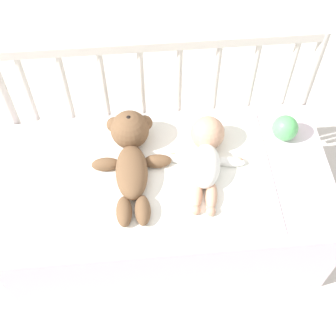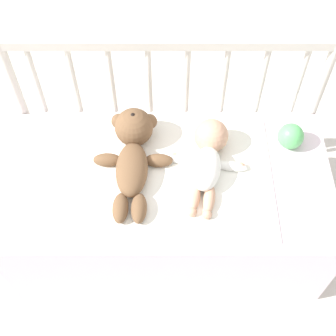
{
  "view_description": "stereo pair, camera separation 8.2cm",
  "coord_description": "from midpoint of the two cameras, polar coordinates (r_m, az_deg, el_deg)",
  "views": [
    {
      "loc": [
        -0.08,
        -0.95,
        1.87
      ],
      "look_at": [
        0.0,
        0.0,
        0.49
      ],
      "focal_mm": 50.0,
      "sensor_mm": 36.0,
      "label": 1
    },
    {
      "loc": [
        -0.0,
        -0.95,
        1.87
      ],
      "look_at": [
        0.0,
        0.0,
        0.49
      ],
      "focal_mm": 50.0,
      "sensor_mm": 36.0,
      "label": 2
    }
  ],
  "objects": [
    {
      "name": "ground_plane",
      "position": [
        2.1,
        1.12,
        -7.78
      ],
      "size": [
        12.0,
        12.0,
        0.0
      ],
      "primitive_type": "plane",
      "color": "silver"
    },
    {
      "name": "blanket",
      "position": [
        1.73,
        0.92,
        -0.96
      ],
      "size": [
        0.79,
        0.56,
        0.01
      ],
      "color": "white",
      "rests_on": "crib_mattress"
    },
    {
      "name": "crib_mattress",
      "position": [
        1.91,
        1.23,
        -4.84
      ],
      "size": [
        1.22,
        0.62,
        0.43
      ],
      "color": "silver",
      "rests_on": "ground_plane"
    },
    {
      "name": "teddy_bear",
      "position": [
        1.73,
        -2.97,
        2.16
      ],
      "size": [
        0.3,
        0.46,
        0.15
      ],
      "color": "brown",
      "rests_on": "crib_mattress"
    },
    {
      "name": "toy_ball",
      "position": [
        1.85,
        15.95,
        3.73
      ],
      "size": [
        0.1,
        0.1,
        0.1
      ],
      "color": "#59BF66",
      "rests_on": "crib_mattress"
    },
    {
      "name": "baby",
      "position": [
        1.73,
        6.25,
        1.32
      ],
      "size": [
        0.3,
        0.39,
        0.13
      ],
      "color": "white",
      "rests_on": "crib_mattress"
    },
    {
      "name": "crib_rail",
      "position": [
        1.83,
        1.27,
        9.67
      ],
      "size": [
        1.22,
        0.04,
        0.79
      ],
      "color": "beige",
      "rests_on": "ground_plane"
    }
  ]
}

